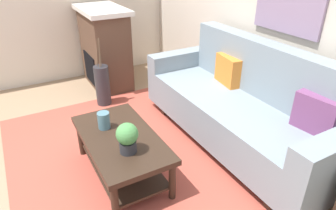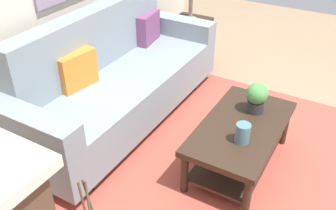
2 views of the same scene
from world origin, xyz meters
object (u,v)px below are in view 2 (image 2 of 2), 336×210
at_px(potted_plant_tabletop, 257,97).
at_px(couch, 117,80).
at_px(tabletop_vase, 243,133).
at_px(side_table, 189,41).
at_px(throw_pillow_orange, 77,70).
at_px(throw_pillow_plum, 148,28).
at_px(coffee_table, 240,136).

bearing_deg(potted_plant_tabletop, couch, 96.76).
distance_m(tabletop_vase, side_table, 2.25).
xyz_separation_m(throw_pillow_orange, throw_pillow_plum, (1.13, 0.00, 0.00)).
distance_m(couch, throw_pillow_orange, 0.47).
height_order(throw_pillow_plum, side_table, throw_pillow_plum).
relative_size(throw_pillow_plum, potted_plant_tabletop, 1.37).
distance_m(tabletop_vase, potted_plant_tabletop, 0.45).
xyz_separation_m(throw_pillow_plum, side_table, (0.74, -0.13, -0.40)).
bearing_deg(coffee_table, throw_pillow_plum, 59.25).
height_order(tabletop_vase, potted_plant_tabletop, potted_plant_tabletop).
bearing_deg(couch, side_table, -0.38).
height_order(throw_pillow_orange, potted_plant_tabletop, throw_pillow_orange).
xyz_separation_m(couch, throw_pillow_orange, (-0.38, 0.12, 0.25)).
relative_size(coffee_table, side_table, 1.96).
height_order(couch, throw_pillow_orange, couch).
xyz_separation_m(couch, tabletop_vase, (-0.29, -1.36, 0.08)).
relative_size(couch, tabletop_vase, 15.23).
xyz_separation_m(potted_plant_tabletop, side_table, (1.34, 1.30, -0.29)).
height_order(couch, potted_plant_tabletop, couch).
xyz_separation_m(coffee_table, potted_plant_tabletop, (0.24, -0.02, 0.26)).
relative_size(coffee_table, tabletop_vase, 7.01).
height_order(couch, side_table, couch).
distance_m(throw_pillow_plum, tabletop_vase, 1.83).
bearing_deg(tabletop_vase, side_table, 37.24).
height_order(coffee_table, side_table, side_table).
bearing_deg(side_table, potted_plant_tabletop, -135.81).
bearing_deg(potted_plant_tabletop, tabletop_vase, -173.21).
distance_m(couch, coffee_table, 1.30).
height_order(couch, coffee_table, couch).
xyz_separation_m(throw_pillow_plum, tabletop_vase, (-1.04, -1.49, -0.17)).
bearing_deg(potted_plant_tabletop, coffee_table, 174.91).
distance_m(throw_pillow_orange, tabletop_vase, 1.50).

